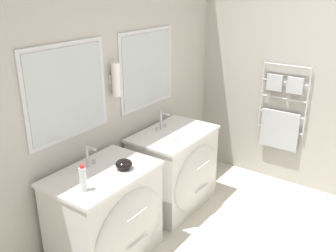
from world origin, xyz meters
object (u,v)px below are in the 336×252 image
vanity_left (108,216)px  amenity_bowl (124,164)px  toiletry_bottle (83,179)px  vanity_right (176,169)px

vanity_left → amenity_bowl: (0.14, -0.07, 0.45)m
toiletry_bottle → vanity_right: bearing=2.6°
toiletry_bottle → amenity_bowl: toiletry_bottle is taller
vanity_left → vanity_right: bearing=0.0°
vanity_left → vanity_right: (1.02, 0.00, 0.00)m
vanity_left → amenity_bowl: bearing=-27.4°
vanity_right → toiletry_bottle: size_ratio=4.24×
vanity_left → toiletry_bottle: (-0.28, -0.06, 0.51)m
vanity_left → amenity_bowl: 0.48m
vanity_right → amenity_bowl: amenity_bowl is taller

